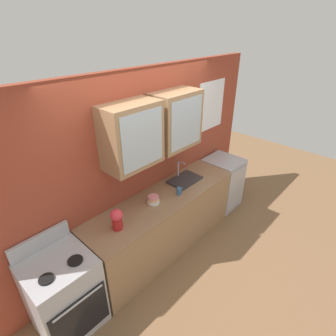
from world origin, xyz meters
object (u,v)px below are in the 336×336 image
object	(u,v)px
stove_range	(64,294)
bowl_stack	(153,200)
vase	(117,219)
cup_near_sink	(179,191)
dishwasher	(222,182)
sink_faucet	(184,179)

from	to	relation	value
stove_range	bowl_stack	world-z (taller)	stove_range
vase	cup_near_sink	bearing A→B (deg)	-3.81
stove_range	dishwasher	size ratio (longest dim) A/B	1.20
bowl_stack	vase	bearing A→B (deg)	-175.04
stove_range	dishwasher	xyz separation A→B (m)	(3.03, -0.00, -0.01)
stove_range	cup_near_sink	xyz separation A→B (m)	(1.72, -0.11, 0.50)
bowl_stack	dishwasher	bearing A→B (deg)	-0.52
sink_faucet	vase	xyz separation A→B (m)	(-1.32, -0.11, 0.12)
sink_faucet	vase	world-z (taller)	sink_faucet
sink_faucet	dishwasher	world-z (taller)	sink_faucet
stove_range	cup_near_sink	world-z (taller)	stove_range
cup_near_sink	vase	bearing A→B (deg)	176.19
stove_range	vase	world-z (taller)	vase
bowl_stack	cup_near_sink	distance (m)	0.39
sink_faucet	dishwasher	xyz separation A→B (m)	(0.99, -0.07, -0.48)
stove_range	dishwasher	bearing A→B (deg)	-0.08
stove_range	cup_near_sink	bearing A→B (deg)	-3.63
cup_near_sink	dishwasher	xyz separation A→B (m)	(1.32, 0.10, -0.51)
sink_faucet	cup_near_sink	xyz separation A→B (m)	(-0.33, -0.18, 0.03)
stove_range	vase	distance (m)	0.93
stove_range	vase	size ratio (longest dim) A/B	4.23
sink_faucet	cup_near_sink	distance (m)	0.38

